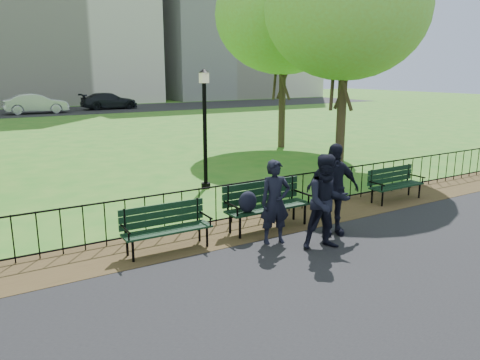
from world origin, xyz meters
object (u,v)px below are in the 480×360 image
lamppost (205,125)px  sedan_silver (36,104)px  tree_near_e (346,9)px  tree_mid_e (284,15)px  park_bench_right_a (394,180)px  sedan_dark (109,101)px  person_mid (327,202)px  person_right (333,189)px  person_left (275,202)px  park_bench_main (259,201)px  park_bench_left_a (165,223)px

lamppost → sedan_silver: lamppost is taller
tree_near_e → tree_mid_e: bearing=79.7°
park_bench_right_a → sedan_dark: (2.39, 33.51, 0.19)m
park_bench_right_a → person_mid: (-3.79, -1.65, 0.38)m
tree_near_e → person_right: size_ratio=4.02×
lamppost → person_mid: size_ratio=1.86×
tree_near_e → person_mid: 9.18m
tree_mid_e → person_right: tree_mid_e is taller
park_bench_right_a → sedan_silver: size_ratio=0.35×
person_left → person_right: person_right is taller
person_left → person_right: bearing=7.2°
lamppost → sedan_silver: size_ratio=0.71×
tree_near_e → sedan_silver: bearing=101.6°
sedan_dark → tree_near_e: bearing=178.1°
tree_mid_e → person_left: tree_mid_e is taller
sedan_dark → person_mid: bearing=169.0°
sedan_dark → park_bench_main: bearing=167.7°
person_left → sedan_dark: (6.84, 34.41, -0.11)m
person_mid → sedan_silver: person_mid is taller
park_bench_left_a → tree_near_e: (8.33, 4.20, 4.73)m
person_left → person_mid: bearing=-33.7°
sedan_silver → sedan_dark: sedan_silver is taller
person_left → person_right: size_ratio=0.87×
park_bench_right_a → tree_near_e: bearing=63.8°
tree_near_e → person_right: 8.41m
tree_near_e → tree_mid_e: size_ratio=0.95×
tree_near_e → tree_mid_e: tree_mid_e is taller
park_bench_right_a → sedan_silver: bearing=95.9°
tree_near_e → park_bench_main: bearing=-146.0°
park_bench_main → person_mid: size_ratio=1.07×
person_right → person_left: bearing=-167.3°
tree_mid_e → sedan_dark: size_ratio=1.64×
park_bench_right_a → person_right: bearing=-161.7°
park_bench_main → tree_near_e: tree_near_e is taller
park_bench_main → lamppost: size_ratio=0.58×
person_left → park_bench_right_a: bearing=26.9°
park_bench_main → person_right: size_ratio=1.03×
tree_near_e → tree_mid_e: (0.82, 4.54, 0.29)m
sedan_silver → sedan_dark: bearing=-75.5°
lamppost → person_left: (-0.90, -4.64, -1.00)m
park_bench_main → person_left: size_ratio=1.18×
lamppost → tree_near_e: 6.47m
park_bench_main → tree_mid_e: 12.25m
park_bench_main → tree_mid_e: tree_mid_e is taller
lamppost → tree_mid_e: tree_mid_e is taller
park_bench_right_a → person_right: (-3.14, -1.09, 0.42)m
sedan_dark → park_bench_right_a: bearing=174.9°
park_bench_left_a → sedan_silver: 32.32m
tree_near_e → lamppost: bearing=-176.7°
lamppost → person_mid: bearing=-92.6°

